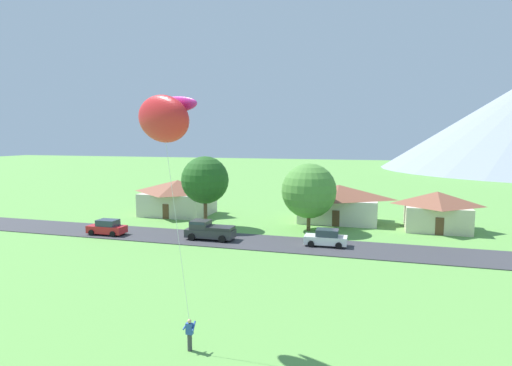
{
  "coord_description": "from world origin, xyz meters",
  "views": [
    {
      "loc": [
        7.57,
        -10.65,
        10.91
      ],
      "look_at": [
        -0.39,
        16.28,
        7.89
      ],
      "focal_mm": 30.12,
      "sensor_mm": 36.0,
      "label": 1
    }
  ],
  "objects_px": {
    "house_leftmost": "(178,197)",
    "parked_car_white_west_end": "(326,238)",
    "parked_car_red_mid_west": "(107,227)",
    "kite_flyer_with_kite": "(164,119)",
    "tree_near_left": "(309,191)",
    "house_right_center": "(437,210)",
    "house_left_center": "(339,203)",
    "pickup_truck_charcoal_east_side": "(209,230)",
    "tree_center": "(205,180)"
  },
  "relations": [
    {
      "from": "house_right_center",
      "to": "parked_car_red_mid_west",
      "type": "relative_size",
      "value": 1.81
    },
    {
      "from": "house_left_center",
      "to": "tree_center",
      "type": "bearing_deg",
      "value": -150.62
    },
    {
      "from": "house_right_center",
      "to": "kite_flyer_with_kite",
      "type": "xyz_separation_m",
      "value": [
        -17.39,
        -33.46,
        9.49
      ]
    },
    {
      "from": "house_left_center",
      "to": "tree_near_left",
      "type": "bearing_deg",
      "value": -113.77
    },
    {
      "from": "house_leftmost",
      "to": "house_right_center",
      "type": "height_order",
      "value": "house_leftmost"
    },
    {
      "from": "house_left_center",
      "to": "parked_car_white_west_end",
      "type": "relative_size",
      "value": 2.47
    },
    {
      "from": "house_leftmost",
      "to": "tree_center",
      "type": "distance_m",
      "value": 10.89
    },
    {
      "from": "house_left_center",
      "to": "kite_flyer_with_kite",
      "type": "bearing_deg",
      "value": -99.41
    },
    {
      "from": "house_leftmost",
      "to": "parked_car_white_west_end",
      "type": "distance_m",
      "value": 25.54
    },
    {
      "from": "parked_car_white_west_end",
      "to": "pickup_truck_charcoal_east_side",
      "type": "height_order",
      "value": "pickup_truck_charcoal_east_side"
    },
    {
      "from": "parked_car_white_west_end",
      "to": "pickup_truck_charcoal_east_side",
      "type": "xyz_separation_m",
      "value": [
        -12.28,
        -0.78,
        0.19
      ]
    },
    {
      "from": "house_right_center",
      "to": "kite_flyer_with_kite",
      "type": "distance_m",
      "value": 38.88
    },
    {
      "from": "tree_near_left",
      "to": "kite_flyer_with_kite",
      "type": "bearing_deg",
      "value": -95.96
    },
    {
      "from": "house_left_center",
      "to": "tree_center",
      "type": "relative_size",
      "value": 1.21
    },
    {
      "from": "house_right_center",
      "to": "kite_flyer_with_kite",
      "type": "height_order",
      "value": "kite_flyer_with_kite"
    },
    {
      "from": "house_right_center",
      "to": "house_left_center",
      "type": "bearing_deg",
      "value": 172.17
    },
    {
      "from": "tree_center",
      "to": "house_left_center",
      "type": "bearing_deg",
      "value": 29.38
    },
    {
      "from": "tree_center",
      "to": "pickup_truck_charcoal_east_side",
      "type": "relative_size",
      "value": 1.66
    },
    {
      "from": "parked_car_white_west_end",
      "to": "kite_flyer_with_kite",
      "type": "height_order",
      "value": "kite_flyer_with_kite"
    },
    {
      "from": "tree_near_left",
      "to": "pickup_truck_charcoal_east_side",
      "type": "bearing_deg",
      "value": -140.94
    },
    {
      "from": "house_right_center",
      "to": "tree_near_left",
      "type": "bearing_deg",
      "value": -161.58
    },
    {
      "from": "house_leftmost",
      "to": "parked_car_red_mid_west",
      "type": "height_order",
      "value": "house_leftmost"
    },
    {
      "from": "pickup_truck_charcoal_east_side",
      "to": "parked_car_white_west_end",
      "type": "bearing_deg",
      "value": 3.62
    },
    {
      "from": "parked_car_white_west_end",
      "to": "tree_near_left",
      "type": "bearing_deg",
      "value": 113.1
    },
    {
      "from": "house_leftmost",
      "to": "parked_car_white_west_end",
      "type": "relative_size",
      "value": 2.29
    },
    {
      "from": "tree_near_left",
      "to": "kite_flyer_with_kite",
      "type": "relative_size",
      "value": 0.6
    },
    {
      "from": "tree_center",
      "to": "house_right_center",
      "type": "bearing_deg",
      "value": 14.43
    },
    {
      "from": "house_leftmost",
      "to": "house_right_center",
      "type": "xyz_separation_m",
      "value": [
        33.9,
        -0.51,
        -0.17
      ]
    },
    {
      "from": "house_leftmost",
      "to": "parked_car_red_mid_west",
      "type": "xyz_separation_m",
      "value": [
        -1.67,
        -14.02,
        -1.66
      ]
    },
    {
      "from": "house_left_center",
      "to": "tree_near_left",
      "type": "distance_m",
      "value": 7.33
    },
    {
      "from": "parked_car_white_west_end",
      "to": "kite_flyer_with_kite",
      "type": "distance_m",
      "value": 25.14
    },
    {
      "from": "pickup_truck_charcoal_east_side",
      "to": "tree_center",
      "type": "bearing_deg",
      "value": 116.54
    },
    {
      "from": "house_left_center",
      "to": "parked_car_red_mid_west",
      "type": "xyz_separation_m",
      "value": [
        -23.98,
        -15.1,
        -1.61
      ]
    },
    {
      "from": "house_leftmost",
      "to": "pickup_truck_charcoal_east_side",
      "type": "bearing_deg",
      "value": -51.88
    },
    {
      "from": "tree_near_left",
      "to": "kite_flyer_with_kite",
      "type": "distance_m",
      "value": 29.69
    },
    {
      "from": "tree_near_left",
      "to": "pickup_truck_charcoal_east_side",
      "type": "distance_m",
      "value": 12.61
    },
    {
      "from": "tree_near_left",
      "to": "house_leftmost",
      "type": "bearing_deg",
      "value": 164.78
    },
    {
      "from": "house_left_center",
      "to": "house_right_center",
      "type": "height_order",
      "value": "house_left_center"
    },
    {
      "from": "tree_near_left",
      "to": "parked_car_red_mid_west",
      "type": "xyz_separation_m",
      "value": [
        -21.17,
        -8.71,
        -3.83
      ]
    },
    {
      "from": "tree_near_left",
      "to": "kite_flyer_with_kite",
      "type": "height_order",
      "value": "kite_flyer_with_kite"
    },
    {
      "from": "kite_flyer_with_kite",
      "to": "tree_near_left",
      "type": "bearing_deg",
      "value": 84.04
    },
    {
      "from": "parked_car_red_mid_west",
      "to": "kite_flyer_with_kite",
      "type": "height_order",
      "value": "kite_flyer_with_kite"
    },
    {
      "from": "tree_center",
      "to": "pickup_truck_charcoal_east_side",
      "type": "xyz_separation_m",
      "value": [
        2.78,
        -5.57,
        -4.74
      ]
    },
    {
      "from": "house_right_center",
      "to": "parked_car_white_west_end",
      "type": "xyz_separation_m",
      "value": [
        -11.49,
        -11.62,
        -1.48
      ]
    },
    {
      "from": "house_left_center",
      "to": "tree_near_left",
      "type": "height_order",
      "value": "tree_near_left"
    },
    {
      "from": "house_right_center",
      "to": "tree_center",
      "type": "bearing_deg",
      "value": -165.57
    },
    {
      "from": "house_leftmost",
      "to": "kite_flyer_with_kite",
      "type": "bearing_deg",
      "value": -64.08
    },
    {
      "from": "tree_near_left",
      "to": "parked_car_red_mid_west",
      "type": "distance_m",
      "value": 23.21
    },
    {
      "from": "house_leftmost",
      "to": "house_left_center",
      "type": "bearing_deg",
      "value": 2.78
    },
    {
      "from": "parked_car_red_mid_west",
      "to": "tree_near_left",
      "type": "bearing_deg",
      "value": 22.38
    }
  ]
}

